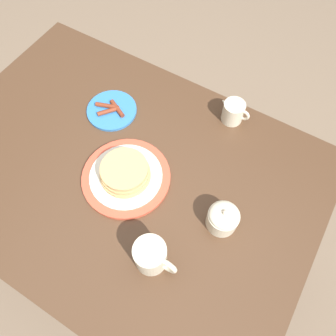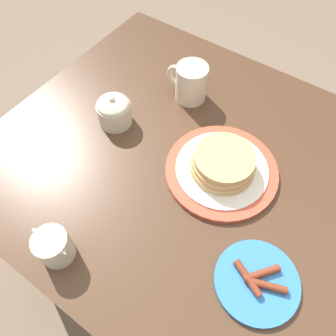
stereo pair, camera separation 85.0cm
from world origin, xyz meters
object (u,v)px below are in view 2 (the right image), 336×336
pancake_plate (222,167)px  sugar_bowl (114,111)px  side_plate_bacon (257,281)px  coffee_mug (190,82)px  creamer_pitcher (54,247)px

pancake_plate → sugar_bowl: 0.29m
side_plate_bacon → coffee_mug: (0.37, -0.33, 0.04)m
pancake_plate → coffee_mug: bearing=-40.1°
pancake_plate → coffee_mug: size_ratio=2.22×
creamer_pitcher → sugar_bowl: (0.13, -0.33, 0.00)m
coffee_mug → side_plate_bacon: bearing=137.6°
pancake_plate → sugar_bowl: bearing=3.9°
side_plate_bacon → sugar_bowl: 0.50m
creamer_pitcher → pancake_plate: bearing=-115.7°
side_plate_bacon → sugar_bowl: size_ratio=1.88×
pancake_plate → side_plate_bacon: (-0.18, 0.17, -0.02)m
side_plate_bacon → creamer_pitcher: creamer_pitcher is taller
coffee_mug → sugar_bowl: bearing=59.9°
pancake_plate → creamer_pitcher: size_ratio=2.57×
sugar_bowl → creamer_pitcher: bearing=111.3°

